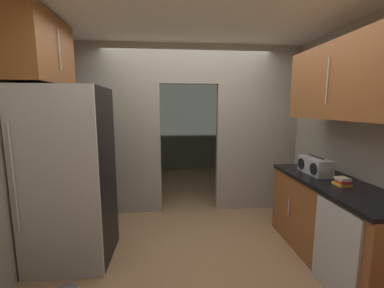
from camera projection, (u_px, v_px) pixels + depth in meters
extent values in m
plane|color=#93704C|center=(196.00, 255.00, 2.81)|extent=(20.00, 20.00, 0.00)
cube|color=silver|center=(193.00, 21.00, 2.79)|extent=(3.90, 6.54, 0.06)
cube|color=#9E998C|center=(117.00, 131.00, 3.77)|extent=(1.33, 0.12, 2.59)
cube|color=#9E998C|center=(256.00, 130.00, 3.96)|extent=(1.29, 0.12, 2.59)
cube|color=#9E998C|center=(189.00, 64.00, 3.72)|extent=(0.89, 0.12, 0.58)
cube|color=gray|center=(180.00, 121.00, 6.62)|extent=(3.50, 0.10, 2.59)
cube|color=gray|center=(100.00, 125.00, 5.09)|extent=(0.10, 2.80, 2.59)
cube|color=gray|center=(260.00, 124.00, 5.40)|extent=(0.10, 2.80, 2.59)
cube|color=black|center=(71.00, 176.00, 2.63)|extent=(0.79, 0.70, 1.87)
cube|color=#B7BABC|center=(55.00, 187.00, 2.27)|extent=(0.79, 0.03, 1.87)
cylinder|color=#B7BABC|center=(14.00, 179.00, 2.19)|extent=(0.02, 0.02, 1.03)
cube|color=brown|center=(332.00, 224.00, 2.64)|extent=(0.59, 1.67, 0.85)
cube|color=black|center=(336.00, 184.00, 2.57)|extent=(0.63, 1.67, 0.04)
cylinder|color=#B7BABC|center=(327.00, 240.00, 2.24)|extent=(0.01, 0.01, 0.22)
cylinder|color=#B7BABC|center=(289.00, 207.00, 2.97)|extent=(0.01, 0.01, 0.22)
cube|color=#B7BABC|center=(334.00, 251.00, 2.15)|extent=(0.02, 0.56, 0.83)
cube|color=brown|center=(345.00, 81.00, 2.42)|extent=(0.34, 1.51, 0.76)
cylinder|color=#B7BABC|center=(327.00, 81.00, 2.40)|extent=(0.01, 0.01, 0.45)
cube|color=brown|center=(41.00, 50.00, 2.50)|extent=(0.34, 0.87, 0.68)
cylinder|color=#B7BABC|center=(59.00, 50.00, 2.51)|extent=(0.01, 0.01, 0.41)
cube|color=#B2B2B7|center=(315.00, 166.00, 2.89)|extent=(0.19, 0.44, 0.19)
cylinder|color=#262626|center=(316.00, 156.00, 2.87)|extent=(0.02, 0.31, 0.02)
cylinder|color=black|center=(313.00, 169.00, 2.75)|extent=(0.01, 0.13, 0.13)
cylinder|color=black|center=(301.00, 164.00, 3.01)|extent=(0.01, 0.13, 0.13)
cube|color=gold|center=(342.00, 184.00, 2.46)|extent=(0.13, 0.15, 0.03)
cube|color=red|center=(343.00, 182.00, 2.45)|extent=(0.11, 0.12, 0.03)
cube|color=beige|center=(343.00, 179.00, 2.46)|extent=(0.11, 0.12, 0.03)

